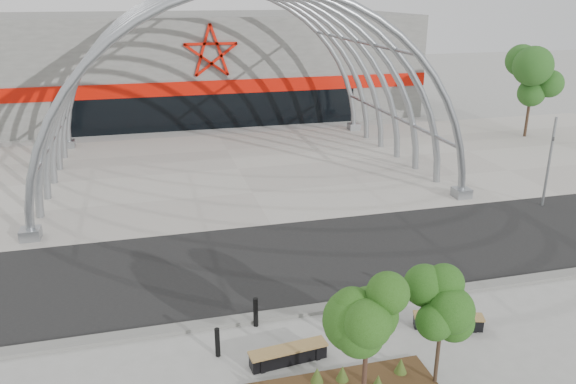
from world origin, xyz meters
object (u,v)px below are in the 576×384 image
(street_tree_0, at_px, (368,314))
(street_tree_1, at_px, (442,311))
(bench_1, at_px, (448,322))
(signal_pole, at_px, (549,160))
(bench_0, at_px, (288,355))
(bollard_2, at_px, (356,335))

(street_tree_0, distance_m, street_tree_1, 2.25)
(street_tree_0, height_order, bench_1, street_tree_0)
(signal_pole, distance_m, bench_0, 17.36)
(signal_pole, bearing_deg, street_tree_0, -141.32)
(street_tree_1, bearing_deg, bench_0, 151.73)
(signal_pole, height_order, bollard_2, signal_pole)
(signal_pole, bearing_deg, bollard_2, -146.58)
(street_tree_1, xyz_separation_m, bench_1, (1.67, 2.28, -2.00))
(street_tree_0, xyz_separation_m, street_tree_1, (2.17, 0.37, -0.47))
(street_tree_1, xyz_separation_m, bench_0, (-3.49, 1.88, -1.99))
(street_tree_0, relative_size, bench_1, 1.75)
(signal_pole, xyz_separation_m, street_tree_1, (-11.43, -10.51, -0.05))
(street_tree_0, relative_size, street_tree_1, 1.21)
(bench_1, bearing_deg, street_tree_0, -145.42)
(bench_0, bearing_deg, signal_pole, 30.07)
(signal_pole, relative_size, bench_0, 1.91)
(bench_1, bearing_deg, bollard_2, -175.08)
(bench_1, bearing_deg, bench_0, -175.54)
(street_tree_1, distance_m, bollard_2, 3.06)
(bench_1, height_order, bollard_2, bollard_2)
(street_tree_0, bearing_deg, signal_pole, 38.68)
(street_tree_0, height_order, bench_0, street_tree_0)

